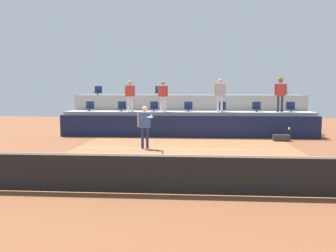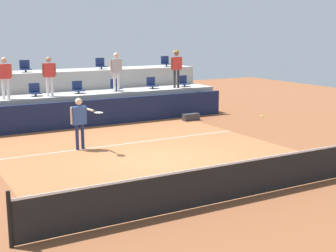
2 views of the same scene
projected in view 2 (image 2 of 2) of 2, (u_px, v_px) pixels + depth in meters
ground_plane at (158, 160)px, 14.57m from camera, size 40.00×40.00×0.00m
court_inner_paint at (144, 153)px, 15.42m from camera, size 9.00×10.00×0.01m
court_service_line at (125, 144)px, 16.61m from camera, size 9.00×0.06×0.00m
tennis_net at (241, 178)px, 11.06m from camera, size 10.48×0.08×1.07m
sponsor_backboard at (88, 113)px, 19.57m from camera, size 13.00×0.16×1.10m
seating_tier_lower at (78, 107)px, 20.66m from camera, size 13.00×1.80×1.25m
seating_tier_upper at (64, 93)px, 22.12m from camera, size 13.00×1.80×2.10m
stadium_chair_lower_mid_left at (35, 91)px, 19.56m from camera, size 0.44×0.40×0.52m
stadium_chair_lower_center at (78, 88)px, 20.46m from camera, size 0.44×0.40×0.52m
stadium_chair_lower_mid_right at (116, 86)px, 21.32m from camera, size 0.44×0.40×0.52m
stadium_chair_lower_right at (152, 84)px, 22.20m from camera, size 0.44×0.40×0.52m
stadium_chair_lower_far_right at (184, 82)px, 23.05m from camera, size 0.44×0.40×0.52m
stadium_chair_upper_left at (25, 67)px, 20.97m from camera, size 0.44×0.40×0.52m
stadium_chair_upper_right at (101, 64)px, 22.70m from camera, size 0.44×0.40×0.52m
stadium_chair_upper_far_right at (166, 62)px, 24.43m from camera, size 0.44×0.40×0.52m
tennis_player at (80, 118)px, 15.61m from camera, size 0.78×1.19×1.72m
spectator_in_grey at (5, 74)px, 18.50m from camera, size 0.57×0.22×1.62m
spectator_in_white at (49, 73)px, 19.35m from camera, size 0.57×0.27×1.60m
spectator_leaning_on_rail at (116, 68)px, 20.77m from camera, size 0.60×0.25×1.70m
spectator_with_hat at (176, 65)px, 22.24m from camera, size 0.60×0.43×1.77m
tennis_ball at (262, 116)px, 15.05m from camera, size 0.07×0.07×0.07m
equipment_bag at (191, 117)px, 21.02m from camera, size 0.76×0.28×0.30m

